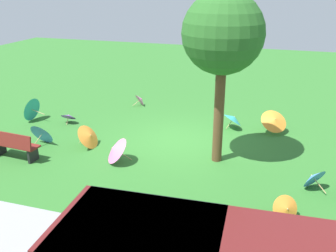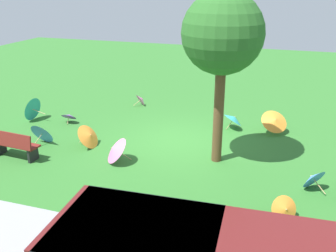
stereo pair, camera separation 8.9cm
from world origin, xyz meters
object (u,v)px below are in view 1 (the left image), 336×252
parasol_orange_1 (274,120)px  parasol_orange_0 (89,136)px  park_bench (13,145)px  parasol_teal_1 (30,109)px  parasol_purple_0 (68,116)px  shade_tree (223,35)px  parasol_teal_0 (233,118)px  parasol_pink_1 (141,99)px  parasol_orange_2 (286,209)px  parasol_blue_0 (43,133)px  parasol_blue_1 (313,177)px  parasol_pink_0 (115,150)px

parasol_orange_1 → parasol_orange_0: bearing=27.8°
park_bench → parasol_teal_1: size_ratio=1.75×
parasol_orange_1 → parasol_purple_0: 7.69m
park_bench → shade_tree: (-5.95, -1.78, 3.30)m
parasol_orange_0 → parasol_teal_0: (-4.27, -3.07, 0.02)m
park_bench → parasol_purple_0: park_bench is taller
parasol_orange_1 → parasol_pink_1: 5.96m
parasol_orange_0 → parasol_teal_0: size_ratio=0.87×
park_bench → parasol_orange_0: 2.31m
park_bench → parasol_orange_2: park_bench is taller
parasol_blue_0 → parasol_purple_0: parasol_blue_0 is taller
parasol_orange_1 → shade_tree: bearing=60.3°
parasol_orange_1 → parasol_purple_0: bearing=9.6°
parasol_orange_0 → parasol_teal_1: 3.80m
parasol_blue_1 → parasol_purple_0: bearing=-15.0°
parasol_teal_1 → parasol_orange_2: bearing=158.1°
parasol_pink_0 → parasol_orange_1: 5.87m
parasol_teal_1 → parasol_orange_0: bearing=155.1°
shade_tree → parasol_teal_1: shade_tree is taller
parasol_blue_1 → parasol_blue_0: bearing=-2.4°
parasol_teal_0 → parasol_teal_1: parasol_teal_1 is taller
parasol_pink_1 → parasol_teal_0: 4.56m
shade_tree → parasol_purple_0: 7.10m
parasol_teal_1 → parasol_orange_1: bearing=-171.2°
parasol_orange_0 → parasol_pink_0: (-1.28, 0.80, 0.05)m
shade_tree → parasol_orange_2: (-2.08, 2.59, -3.46)m
shade_tree → parasol_blue_1: 4.48m
parasol_blue_1 → parasol_pink_1: (6.90, -5.23, -0.05)m
park_bench → parasol_blue_1: size_ratio=2.02×
parasol_pink_1 → parasol_teal_1: parasol_teal_1 is taller
park_bench → parasol_purple_0: 3.22m
park_bench → shade_tree: shade_tree is taller
parasol_purple_0 → parasol_teal_0: bearing=-167.8°
parasol_teal_1 → parasol_orange_2: parasol_teal_1 is taller
parasol_orange_2 → parasol_pink_0: bearing=-16.7°
park_bench → parasol_orange_1: size_ratio=1.33×
parasol_pink_1 → parasol_orange_2: 9.33m
parasol_orange_0 → parasol_orange_1: bearing=-152.2°
park_bench → parasol_pink_1: size_ratio=2.39×
parasol_blue_1 → parasol_orange_2: bearing=69.2°
parasol_orange_1 → parasol_teal_0: size_ratio=1.21×
shade_tree → parasol_purple_0: bearing=-13.4°
shade_tree → parasol_blue_1: (-2.72, 0.90, -3.44)m
parasol_orange_0 → parasol_teal_1: size_ratio=0.95×
park_bench → shade_tree: bearing=-163.4°
parasol_orange_0 → parasol_blue_1: (-6.89, 0.60, -0.06)m
parasol_orange_0 → shade_tree: bearing=-175.9°
parasol_blue_1 → parasol_teal_0: 4.51m
parasol_blue_1 → parasol_pink_0: bearing=2.0°
parasol_teal_0 → parasol_orange_1: bearing=178.4°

